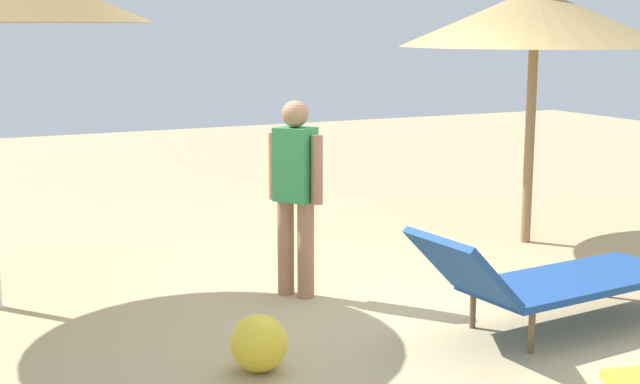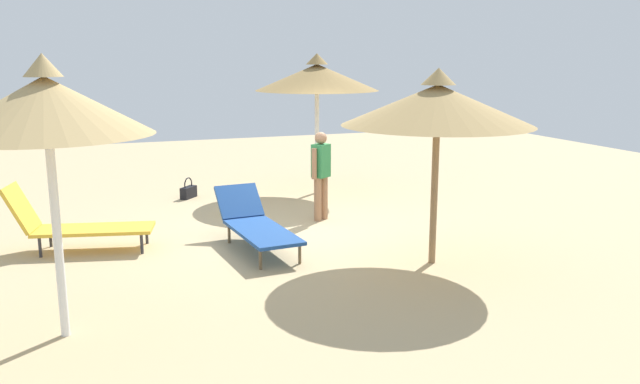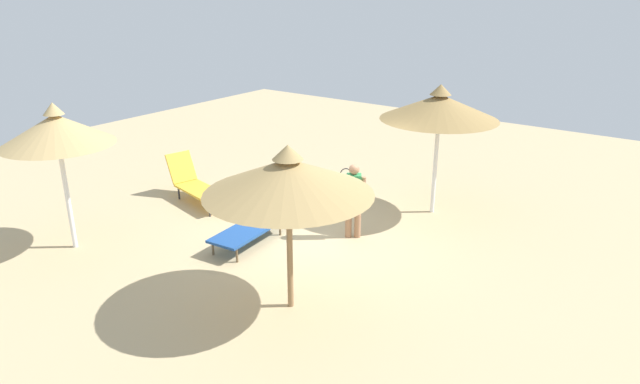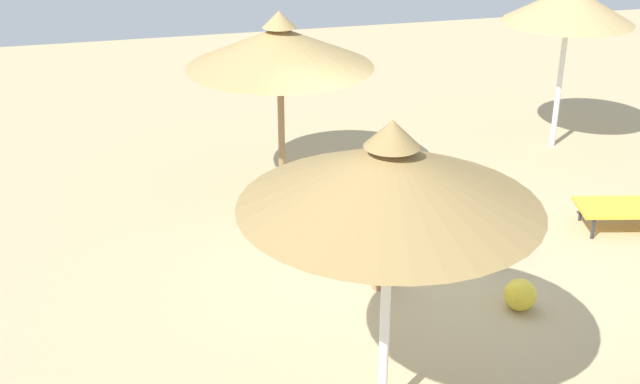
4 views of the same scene
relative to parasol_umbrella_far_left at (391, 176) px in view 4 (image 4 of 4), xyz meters
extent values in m
cube|color=tan|center=(-1.22, -2.59, -2.41)|extent=(24.00, 24.00, 0.10)
cylinder|color=white|center=(0.00, 0.00, -1.14)|extent=(0.09, 0.09, 2.45)
cone|color=#997A47|center=(0.00, 0.00, 0.00)|extent=(2.49, 2.49, 0.53)
cone|color=#997A47|center=(0.00, 0.00, 0.36)|extent=(0.45, 0.45, 0.22)
cylinder|color=white|center=(-4.80, -5.69, -1.16)|extent=(0.09, 0.09, 2.41)
cone|color=tan|center=(-4.80, -5.69, -0.03)|extent=(2.01, 2.01, 0.56)
cylinder|color=olive|center=(-0.10, -4.90, -1.26)|extent=(0.09, 0.09, 2.21)
cone|color=tan|center=(-0.10, -4.90, -0.20)|extent=(2.54, 2.54, 0.54)
cone|color=tan|center=(-0.10, -4.90, 0.17)|extent=(0.46, 0.46, 0.22)
cylinder|color=#2D2D33|center=(-3.69, -2.59, -2.22)|extent=(0.04, 0.04, 0.29)
cylinder|color=#2D2D33|center=(-3.81, -3.10, -2.22)|extent=(0.04, 0.04, 0.29)
cube|color=#1E478C|center=(-2.17, -3.65, -2.05)|extent=(0.82, 1.69, 0.05)
cylinder|color=brown|center=(-1.82, -4.31, -2.22)|extent=(0.04, 0.04, 0.29)
cylinder|color=brown|center=(-2.39, -4.36, -2.22)|extent=(0.04, 0.04, 0.29)
cylinder|color=brown|center=(-1.94, -2.94, -2.22)|extent=(0.04, 0.04, 0.29)
cylinder|color=brown|center=(-2.51, -2.99, -2.22)|extent=(0.04, 0.04, 0.29)
cube|color=#1E478C|center=(-2.26, -2.62, -1.81)|extent=(0.72, 0.52, 0.47)
cylinder|color=#A57554|center=(-0.79, -2.20, -1.98)|extent=(0.13, 0.13, 0.76)
cylinder|color=#A57554|center=(-0.63, -2.10, -1.98)|extent=(0.13, 0.13, 0.76)
cube|color=#338C4C|center=(-0.71, -2.15, -1.32)|extent=(0.36, 0.34, 0.57)
sphere|color=#A57554|center=(-0.71, -2.15, -0.94)|extent=(0.20, 0.20, 0.20)
cylinder|color=#A57554|center=(-0.87, -2.25, -1.35)|extent=(0.09, 0.09, 0.52)
cylinder|color=#A57554|center=(-0.55, -2.04, -1.35)|extent=(0.09, 0.09, 0.52)
sphere|color=yellow|center=(-2.02, -1.30, -2.18)|extent=(0.36, 0.36, 0.36)
camera|label=1|loc=(-6.76, 0.60, -0.30)|focal=49.49mm
camera|label=2|loc=(-4.50, -12.36, 0.43)|focal=36.35mm
camera|label=3|loc=(4.85, -10.94, 2.46)|focal=31.87mm
camera|label=4|loc=(2.00, 5.64, 2.60)|focal=46.15mm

